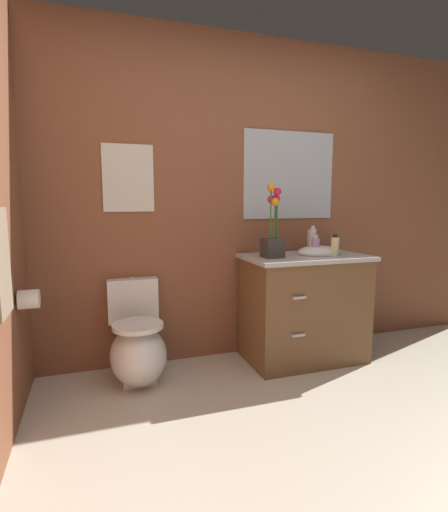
{
  "coord_description": "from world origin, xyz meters",
  "views": [
    {
      "loc": [
        -1.07,
        -1.23,
        1.24
      ],
      "look_at": [
        -0.21,
        1.34,
        0.86
      ],
      "focal_mm": 27.5,
      "sensor_mm": 36.0,
      "label": 1
    }
  ],
  "objects": [
    {
      "name": "wall_poster",
      "position": [
        -0.81,
        1.68,
        1.4
      ],
      "size": [
        0.36,
        0.01,
        0.48
      ],
      "primitive_type": "cube",
      "color": "silver"
    },
    {
      "name": "toilet",
      "position": [
        -0.81,
        1.42,
        0.24
      ],
      "size": [
        0.38,
        0.59,
        0.69
      ],
      "color": "white",
      "rests_on": "ground_plane"
    },
    {
      "name": "hand_wash_bottle",
      "position": [
        0.54,
        1.37,
        0.9
      ],
      "size": [
        0.07,
        0.07,
        0.16
      ],
      "color": "#B28CBF",
      "rests_on": "vanity_cabinet"
    },
    {
      "name": "flower_vase",
      "position": [
        0.18,
        1.36,
        1.02
      ],
      "size": [
        0.14,
        0.14,
        0.54
      ],
      "color": "#38332D",
      "rests_on": "vanity_cabinet"
    },
    {
      "name": "ground_plane",
      "position": [
        0.0,
        0.0,
        0.0
      ],
      "size": [
        10.04,
        10.04,
        0.0
      ],
      "primitive_type": "plane",
      "color": "beige"
    },
    {
      "name": "soap_bottle",
      "position": [
        0.65,
        1.28,
        0.91
      ],
      "size": [
        0.06,
        0.06,
        0.17
      ],
      "color": "beige",
      "rests_on": "vanity_cabinet"
    },
    {
      "name": "vanity_cabinet",
      "position": [
        0.48,
        1.39,
        0.43
      ],
      "size": [
        0.94,
        0.56,
        1.01
      ],
      "color": "brown",
      "rests_on": "ground_plane"
    },
    {
      "name": "hanging_towel",
      "position": [
        -1.49,
        0.85,
        0.95
      ],
      "size": [
        0.03,
        0.28,
        0.52
      ],
      "primitive_type": "cube",
      "color": "gray"
    },
    {
      "name": "wall_back",
      "position": [
        0.2,
        1.72,
        1.25
      ],
      "size": [
        4.68,
        0.05,
        2.5
      ],
      "primitive_type": "cube",
      "color": "brown",
      "rests_on": "ground_plane"
    },
    {
      "name": "toilet_paper_roll",
      "position": [
        -1.44,
        1.22,
        0.68
      ],
      "size": [
        0.11,
        0.11,
        0.11
      ],
      "primitive_type": "cylinder",
      "rotation": [
        0.0,
        1.57,
        0.0
      ],
      "color": "white"
    },
    {
      "name": "wall_mirror",
      "position": [
        0.47,
        1.68,
        1.45
      ],
      "size": [
        0.8,
        0.01,
        0.7
      ],
      "primitive_type": "cube",
      "color": "#B2BCC6"
    },
    {
      "name": "lotion_bottle",
      "position": [
        0.58,
        1.47,
        0.93
      ],
      "size": [
        0.06,
        0.06,
        0.22
      ],
      "color": "white",
      "rests_on": "vanity_cabinet"
    }
  ]
}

